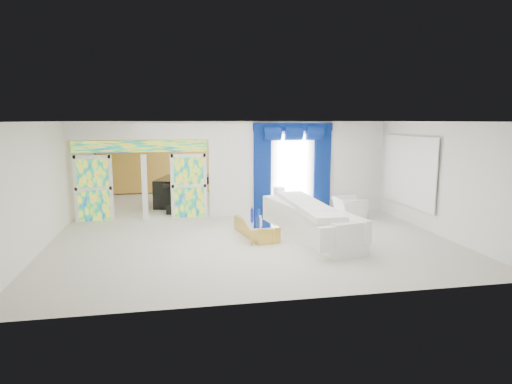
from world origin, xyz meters
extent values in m
plane|color=#B7AF9E|center=(0.00, 0.00, 0.00)|extent=(12.00, 12.00, 0.00)
cube|color=white|center=(2.15, 1.00, 1.50)|extent=(5.70, 0.18, 3.00)
cube|color=white|center=(-2.85, 1.00, 2.73)|extent=(4.30, 0.18, 0.55)
cube|color=#994C3F|center=(-4.28, 1.00, 1.00)|extent=(0.95, 0.04, 2.00)
cube|color=#994C3F|center=(-1.42, 1.00, 1.00)|extent=(0.95, 0.04, 2.00)
cube|color=#994C3F|center=(-2.85, 1.00, 2.25)|extent=(4.00, 0.05, 0.35)
cube|color=white|center=(1.90, 0.90, 1.45)|extent=(1.00, 0.02, 2.30)
cube|color=#040B4B|center=(0.90, 0.87, 1.40)|extent=(0.55, 0.10, 2.80)
cube|color=#040B4B|center=(2.90, 0.87, 1.40)|extent=(0.55, 0.10, 2.80)
cube|color=#040B4B|center=(1.90, 0.87, 2.82)|extent=(2.60, 0.12, 0.25)
cube|color=white|center=(4.94, -1.00, 1.55)|extent=(0.04, 2.70, 1.90)
cube|color=gold|center=(0.00, 5.90, 1.50)|extent=(9.70, 0.12, 2.90)
cube|color=white|center=(1.56, -1.98, 0.39)|extent=(1.64, 4.24, 0.79)
cube|color=gold|center=(0.21, -1.68, 0.20)|extent=(0.94, 1.90, 0.41)
cube|color=silver|center=(1.68, 0.57, 0.18)|extent=(1.09, 0.35, 0.36)
cylinder|color=white|center=(1.38, 0.57, 0.65)|extent=(0.36, 0.36, 0.58)
imported|color=white|center=(3.52, 0.01, 0.31)|extent=(0.87, 0.99, 0.63)
cube|color=black|center=(-1.64, 3.15, 0.49)|extent=(1.94, 2.27, 0.98)
cube|color=black|center=(-1.64, 1.55, 0.16)|extent=(1.05, 0.63, 0.33)
cube|color=tan|center=(-4.68, 2.55, 0.39)|extent=(0.56, 0.52, 0.78)
sphere|color=gold|center=(-2.30, 3.40, 2.65)|extent=(0.60, 0.60, 0.60)
cylinder|color=navy|center=(0.16, -2.22, 0.50)|extent=(0.09, 0.09, 0.20)
cylinder|color=#181699|center=(0.21, -1.06, 0.50)|extent=(0.08, 0.08, 0.19)
cylinder|color=white|center=(0.27, -1.92, 0.47)|extent=(0.10, 0.10, 0.13)
cylinder|color=navy|center=(0.28, -1.71, 0.54)|extent=(0.08, 0.08, 0.27)
camera|label=1|loc=(-1.95, -12.97, 3.03)|focal=31.28mm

